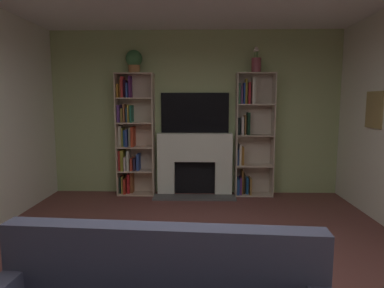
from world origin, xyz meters
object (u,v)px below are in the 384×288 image
object	(u,v)px
bookshelf_left	(132,137)
potted_plant	(134,60)
tv	(195,113)
fireplace	(195,162)
bookshelf_right	(250,136)
coffee_table	(166,259)
vase_with_flowers	(256,64)

from	to	relation	value
bookshelf_left	potted_plant	world-z (taller)	potted_plant
tv	fireplace	bearing A→B (deg)	-90.00
potted_plant	bookshelf_right	bearing A→B (deg)	1.23
coffee_table	bookshelf_left	bearing A→B (deg)	106.14
tv	vase_with_flowers	world-z (taller)	vase_with_flowers
bookshelf_left	bookshelf_right	distance (m)	2.03
bookshelf_right	vase_with_flowers	xyz separation A→B (m)	(0.07, -0.04, 1.18)
fireplace	coffee_table	distance (m)	3.21
tv	bookshelf_left	bearing A→B (deg)	-175.66
bookshelf_right	vase_with_flowers	bearing A→B (deg)	-29.95
vase_with_flowers	coffee_table	size ratio (longest dim) A/B	0.44
potted_plant	vase_with_flowers	distance (m)	2.02
coffee_table	bookshelf_right	bearing A→B (deg)	71.11
fireplace	coffee_table	bearing A→B (deg)	-92.90
fireplace	potted_plant	distance (m)	1.99
vase_with_flowers	potted_plant	bearing A→B (deg)	-180.00
bookshelf_right	potted_plant	distance (m)	2.32
bookshelf_left	vase_with_flowers	size ratio (longest dim) A/B	4.89
fireplace	vase_with_flowers	world-z (taller)	vase_with_flowers
fireplace	bookshelf_right	bearing A→B (deg)	1.00
tv	potted_plant	size ratio (longest dim) A/B	3.08
tv	coffee_table	bearing A→B (deg)	-92.81
potted_plant	coffee_table	bearing A→B (deg)	-75.02
bookshelf_right	vase_with_flowers	size ratio (longest dim) A/B	4.89
tv	bookshelf_right	bearing A→B (deg)	-4.76
vase_with_flowers	coffee_table	bearing A→B (deg)	-110.28
potted_plant	vase_with_flowers	xyz separation A→B (m)	(2.02, 0.00, -0.07)
fireplace	bookshelf_right	size ratio (longest dim) A/B	0.66
vase_with_flowers	fireplace	bearing A→B (deg)	178.57
potted_plant	coffee_table	size ratio (longest dim) A/B	0.39
potted_plant	coffee_table	distance (m)	3.80
coffee_table	tv	bearing A→B (deg)	87.19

